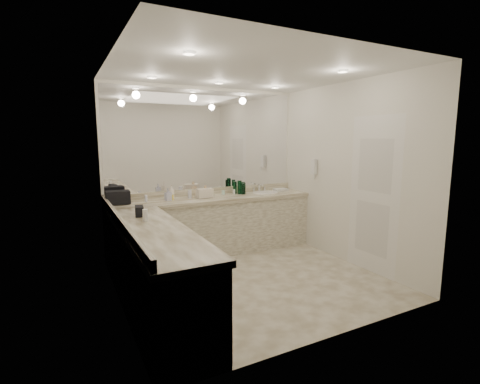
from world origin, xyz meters
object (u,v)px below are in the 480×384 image
sink (265,193)px  cream_cosmetic_case (205,193)px  soap_bottle_b (168,194)px  soap_bottle_c (205,191)px  black_toiletry_bag (118,198)px  hand_towel (281,190)px  wall_phone (314,167)px  soap_bottle_a (172,192)px

sink → cream_cosmetic_case: bearing=-179.2°
cream_cosmetic_case → soap_bottle_b: bearing=177.3°
sink → soap_bottle_c: size_ratio=2.34×
black_toiletry_bag → hand_towel: (2.70, 0.02, -0.07)m
soap_bottle_c → hand_towel: bearing=1.2°
soap_bottle_b → cream_cosmetic_case: bearing=-2.1°
wall_phone → black_toiletry_bag: 3.04m
soap_bottle_b → soap_bottle_c: 0.59m
wall_phone → cream_cosmetic_case: wall_phone is taller
soap_bottle_a → soap_bottle_c: 0.52m
cream_cosmetic_case → hand_towel: cream_cosmetic_case is taller
wall_phone → soap_bottle_a: wall_phone is taller
soap_bottle_a → black_toiletry_bag: bearing=-176.7°
wall_phone → soap_bottle_a: bearing=165.3°
hand_towel → soap_bottle_c: soap_bottle_c is taller
wall_phone → soap_bottle_b: size_ratio=1.32×
soap_bottle_a → soap_bottle_c: (0.51, -0.06, -0.02)m
wall_phone → hand_towel: bearing=116.1°
sink → wall_phone: size_ratio=1.83×
hand_towel → soap_bottle_b: bearing=-178.8°
black_toiletry_bag → soap_bottle_b: size_ratio=1.71×
soap_bottle_b → soap_bottle_a: bearing=43.3°
wall_phone → black_toiletry_bag: wall_phone is taller
sink → cream_cosmetic_case: 1.10m
black_toiletry_bag → soap_bottle_a: size_ratio=1.40×
sink → black_toiletry_bag: size_ratio=1.41×
cream_cosmetic_case → soap_bottle_a: 0.50m
cream_cosmetic_case → soap_bottle_a: bearing=169.0°
hand_towel → soap_bottle_a: size_ratio=1.04×
soap_bottle_b → hand_towel: bearing=1.2°
wall_phone → soap_bottle_c: (-1.68, 0.52, -0.36)m
sink → hand_towel: (0.34, 0.05, 0.02)m
hand_towel → soap_bottle_a: (-1.93, 0.03, 0.09)m
cream_cosmetic_case → soap_bottle_c: bearing=53.2°
black_toiletry_bag → hand_towel: black_toiletry_bag is taller
black_toiletry_bag → cream_cosmetic_case: (1.26, -0.05, -0.02)m
wall_phone → soap_bottle_c: bearing=162.9°
wall_phone → soap_bottle_b: (-2.27, 0.51, -0.36)m
hand_towel → cream_cosmetic_case: bearing=-177.6°
wall_phone → hand_towel: size_ratio=1.04×
black_toiletry_bag → soap_bottle_a: (0.77, 0.04, 0.02)m
hand_towel → soap_bottle_b: size_ratio=1.27×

